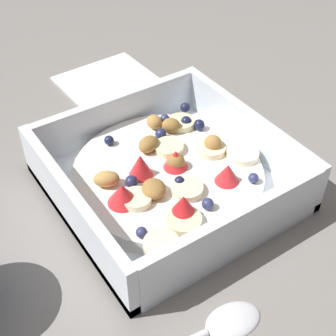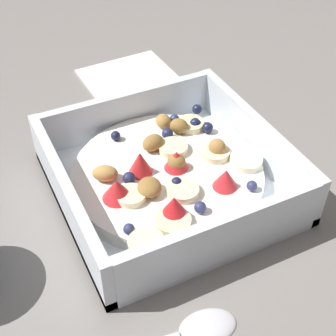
# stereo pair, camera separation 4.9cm
# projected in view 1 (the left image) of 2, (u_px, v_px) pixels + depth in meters

# --- Properties ---
(ground_plane) EXTENTS (2.40, 2.40, 0.00)m
(ground_plane) POSITION_uv_depth(u_px,v_px,m) (175.00, 185.00, 0.51)
(ground_plane) COLOR gray
(fruit_bowl) EXTENTS (0.22, 0.22, 0.06)m
(fruit_bowl) POSITION_uv_depth(u_px,v_px,m) (168.00, 177.00, 0.49)
(fruit_bowl) COLOR white
(fruit_bowl) RESTS_ON ground
(spoon) EXTENTS (0.04, 0.17, 0.01)m
(spoon) POSITION_uv_depth(u_px,v_px,m) (205.00, 331.00, 0.38)
(spoon) COLOR silver
(spoon) RESTS_ON ground
(folded_napkin) EXTENTS (0.12, 0.12, 0.01)m
(folded_napkin) POSITION_uv_depth(u_px,v_px,m) (111.00, 82.00, 0.66)
(folded_napkin) COLOR white
(folded_napkin) RESTS_ON ground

